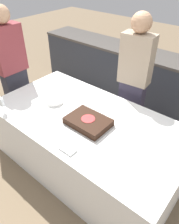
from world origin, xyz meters
The scene contains 11 objects.
ground_plane centered at (0.00, 0.00, 0.00)m, with size 14.00×14.00×0.00m, color #7A664C.
back_counter centered at (0.00, 1.66, 0.46)m, with size 4.40×0.58×0.92m.
dining_table centered at (0.00, 0.00, 0.36)m, with size 2.20×1.18×0.73m.
cake centered at (0.09, -0.07, 0.76)m, with size 0.47×0.36×0.08m.
plate_stack centered at (-0.47, -0.03, 0.75)m, with size 0.19×0.19×0.04m.
wine_glass centered at (-0.78, -0.51, 0.85)m, with size 0.06×0.06×0.18m.
side_plate_near_cake centered at (0.03, 0.24, 0.73)m, with size 0.19×0.19×0.00m.
side_plate_right_edge centered at (0.59, 0.13, 0.73)m, with size 0.19×0.19×0.00m.
utensil_pile centered at (0.18, -0.47, 0.74)m, with size 0.15×0.09×0.02m.
person_cutting_cake centered at (0.09, 0.81, 0.89)m, with size 0.39×0.24×1.69m.
person_seated_left centered at (-1.32, 0.00, 0.90)m, with size 0.23×0.39×1.71m.
Camera 1 is at (1.23, -1.41, 2.18)m, focal length 35.00 mm.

